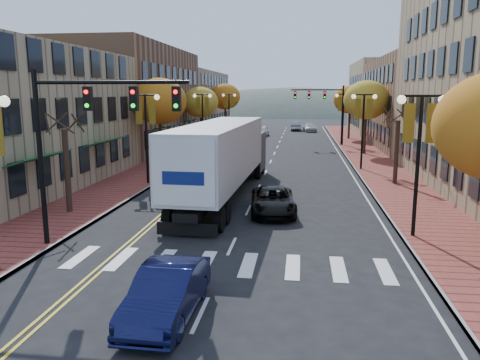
% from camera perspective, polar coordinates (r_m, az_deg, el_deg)
% --- Properties ---
extents(ground, '(200.00, 200.00, 0.00)m').
position_cam_1_polar(ground, '(15.44, -3.24, -12.76)').
color(ground, black).
rests_on(ground, ground).
extents(sidewalk_left, '(4.00, 85.00, 0.15)m').
position_cam_1_polar(sidewalk_left, '(48.25, -6.63, 3.28)').
color(sidewalk_left, brown).
rests_on(sidewalk_left, ground).
extents(sidewalk_right, '(4.00, 85.00, 0.15)m').
position_cam_1_polar(sidewalk_right, '(47.24, 15.09, 2.83)').
color(sidewalk_right, brown).
rests_on(sidewalk_right, ground).
extents(building_left_mid, '(12.00, 24.00, 11.00)m').
position_cam_1_polar(building_left_mid, '(53.67, -14.27, 9.56)').
color(building_left_mid, brown).
rests_on(building_left_mid, ground).
extents(building_left_far, '(12.00, 26.00, 9.50)m').
position_cam_1_polar(building_left_far, '(77.48, -7.37, 9.44)').
color(building_left_far, '#9E8966').
rests_on(building_left_far, ground).
extents(building_right_mid, '(15.00, 24.00, 10.00)m').
position_cam_1_polar(building_right_mid, '(58.13, 23.51, 8.58)').
color(building_right_mid, brown).
rests_on(building_right_mid, ground).
extents(building_right_far, '(15.00, 20.00, 11.00)m').
position_cam_1_polar(building_right_far, '(79.52, 19.19, 9.52)').
color(building_right_far, '#9E8966').
rests_on(building_right_far, ground).
extents(tree_left_a, '(0.28, 0.28, 4.20)m').
position_cam_1_polar(tree_left_a, '(25.14, -20.34, 1.05)').
color(tree_left_a, '#382619').
rests_on(tree_left_a, sidewalk_left).
extents(tree_left_b, '(4.48, 4.48, 7.21)m').
position_cam_1_polar(tree_left_b, '(39.69, -9.80, 9.43)').
color(tree_left_b, '#382619').
rests_on(tree_left_b, sidewalk_left).
extents(tree_left_c, '(4.16, 4.16, 6.69)m').
position_cam_1_polar(tree_left_c, '(55.19, -4.84, 9.40)').
color(tree_left_c, '#382619').
rests_on(tree_left_c, sidewalk_left).
extents(tree_left_d, '(4.61, 4.61, 7.42)m').
position_cam_1_polar(tree_left_d, '(72.87, -1.81, 10.13)').
color(tree_left_d, '#382619').
rests_on(tree_left_d, sidewalk_left).
extents(tree_right_b, '(0.28, 0.28, 4.20)m').
position_cam_1_polar(tree_right_b, '(32.78, 18.54, 3.23)').
color(tree_right_b, '#382619').
rests_on(tree_right_b, sidewalk_right).
extents(tree_right_c, '(4.48, 4.48, 7.21)m').
position_cam_1_polar(tree_right_c, '(48.35, 15.16, 9.39)').
color(tree_right_c, '#382619').
rests_on(tree_right_c, sidewalk_right).
extents(tree_right_d, '(4.35, 4.35, 7.00)m').
position_cam_1_polar(tree_right_d, '(64.25, 13.28, 9.52)').
color(tree_right_d, '#382619').
rests_on(tree_right_d, sidewalk_right).
extents(lamp_left_b, '(1.96, 0.36, 6.05)m').
position_cam_1_polar(lamp_left_b, '(31.66, -11.41, 7.05)').
color(lamp_left_b, black).
rests_on(lamp_left_b, ground).
extents(lamp_left_c, '(1.96, 0.36, 6.05)m').
position_cam_1_polar(lamp_left_c, '(49.03, -4.59, 8.38)').
color(lamp_left_c, black).
rests_on(lamp_left_c, ground).
extents(lamp_left_d, '(1.96, 0.36, 6.05)m').
position_cam_1_polar(lamp_left_d, '(66.74, -1.35, 8.97)').
color(lamp_left_d, black).
rests_on(lamp_left_d, ground).
extents(lamp_right_a, '(1.96, 0.36, 6.05)m').
position_cam_1_polar(lamp_right_a, '(20.58, 21.03, 4.79)').
color(lamp_right_a, black).
rests_on(lamp_right_a, ground).
extents(lamp_right_b, '(1.96, 0.36, 6.05)m').
position_cam_1_polar(lamp_right_b, '(38.28, 14.80, 7.47)').
color(lamp_right_b, black).
rests_on(lamp_right_b, ground).
extents(lamp_right_c, '(1.96, 0.36, 6.05)m').
position_cam_1_polar(lamp_right_c, '(56.17, 12.50, 8.44)').
color(lamp_right_c, black).
rests_on(lamp_right_c, ground).
extents(traffic_mast_near, '(6.10, 0.35, 7.00)m').
position_cam_1_polar(traffic_mast_near, '(18.83, -18.36, 6.41)').
color(traffic_mast_near, black).
rests_on(traffic_mast_near, ground).
extents(traffic_mast_far, '(6.10, 0.34, 7.00)m').
position_cam_1_polar(traffic_mast_far, '(56.01, 10.44, 9.15)').
color(traffic_mast_far, black).
rests_on(traffic_mast_far, ground).
extents(semi_truck, '(3.49, 17.92, 4.46)m').
position_cam_1_polar(semi_truck, '(27.68, -1.83, 3.26)').
color(semi_truck, black).
rests_on(semi_truck, ground).
extents(navy_sedan, '(1.62, 4.40, 1.44)m').
position_cam_1_polar(navy_sedan, '(13.35, -8.91, -13.37)').
color(navy_sedan, '#0D1034').
rests_on(navy_sedan, ground).
extents(black_suv, '(2.66, 4.98, 1.33)m').
position_cam_1_polar(black_suv, '(24.06, 4.03, -2.56)').
color(black_suv, black).
rests_on(black_suv, ground).
extents(car_far_white, '(2.00, 4.29, 1.42)m').
position_cam_1_polar(car_far_white, '(67.99, 2.71, 5.96)').
color(car_far_white, silver).
rests_on(car_far_white, ground).
extents(car_far_silver, '(2.28, 4.79, 1.35)m').
position_cam_1_polar(car_far_silver, '(76.77, 8.50, 6.36)').
color(car_far_silver, '#ADADB5').
rests_on(car_far_silver, ground).
extents(car_far_oncoming, '(1.77, 4.69, 1.53)m').
position_cam_1_polar(car_far_oncoming, '(78.90, 6.80, 6.57)').
color(car_far_oncoming, '#929399').
rests_on(car_far_oncoming, ground).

